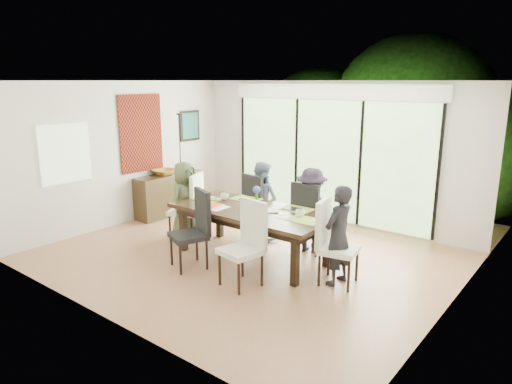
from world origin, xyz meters
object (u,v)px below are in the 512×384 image
Objects in this scene: cup_c at (300,213)px; sideboard at (169,194)px; chair_near_right at (241,245)px; laptop at (207,200)px; person_far_right at (311,210)px; chair_far_left at (262,206)px; chair_right_end at (339,243)px; person_far_left at (262,200)px; person_right_end at (338,235)px; chair_near_left at (188,230)px; cup_a at (225,197)px; vase at (257,205)px; chair_left_end at (185,206)px; person_left_end at (185,201)px; chair_far_right at (312,216)px; bowl at (164,172)px; table_top at (252,211)px; cup_b at (256,209)px.

cup_c is 3.76m from sideboard.
laptop is (-1.35, 0.77, 0.23)m from chair_near_right.
chair_far_left is at bearing -14.21° from person_far_right.
person_far_left is at bearing 55.79° from chair_right_end.
person_right_end is 2.34m from laptop.
chair_near_left is 1.07m from cup_a.
chair_right_end is 2.22m from cup_a.
person_right_end is at bearing -8.37° from cup_c.
vase is at bearing -36.24° from laptop.
laptop is (-1.40, -0.93, 0.13)m from person_far_right.
person_left_end reaches higher than chair_left_end.
person_left_end reaches higher than cup_a.
chair_left_end is at bearing -84.70° from person_right_end.
person_far_right is at bearing 88.20° from chair_left_end.
chair_far_left is at bearing 105.15° from chair_left_end.
cup_c is (-0.68, 0.10, 0.16)m from person_right_end.
chair_left_end is 0.85× the size of person_right_end.
vase reaches higher than cup_c.
chair_far_left is at bearing 128.75° from chair_near_right.
bowl is at bearing -0.38° from chair_far_right.
person_far_left is (1.05, 0.83, 0.10)m from chair_left_end.
person_far_left reaches higher than laptop.
laptop is 0.23× the size of sideboard.
bowl is at bearing -94.30° from person_right_end.
sideboard is (-2.87, 0.84, -0.34)m from table_top.
vase reaches higher than table_top.
chair_right_end reaches higher than cup_b.
laptop is 0.29m from cup_a.
chair_left_end is 1.00× the size of chair_near_right.
cup_a is (-2.18, 0.15, 0.16)m from person_right_end.
person_right_end is at bearing 125.19° from person_far_right.
vase is (-0.45, 0.92, 0.28)m from chair_near_right.
vase is at bearing 44.27° from person_far_right.
chair_near_right is at bearing -121.28° from person_left_end.
person_far_right reaches higher than cup_b.
person_right_end reaches higher than laptop.
chair_right_end is 0.85× the size of person_far_left.
person_far_right is 0.94m from vase.
chair_left_end is 0.78× the size of sideboard.
cup_c is (-0.70, 0.10, 0.26)m from chair_right_end.
chair_near_right is 3.78m from sideboard.
person_far_left is at bearing -107.97° from person_right_end.
chair_near_left is 0.85× the size of person_right_end.
person_left_end is 3.91× the size of laptop.
person_left_end reaches higher than chair_far_left.
person_right_end is 10.75× the size of vase.
chair_right_end is (1.50, -0.00, -0.18)m from table_top.
chair_right_end and chair_far_right have the same top height.
person_far_right reaches higher than chair_right_end.
chair_left_end is 1.58m from vase.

